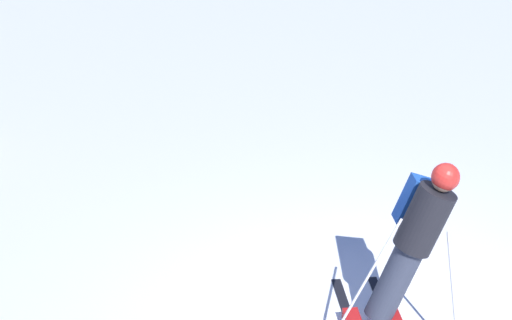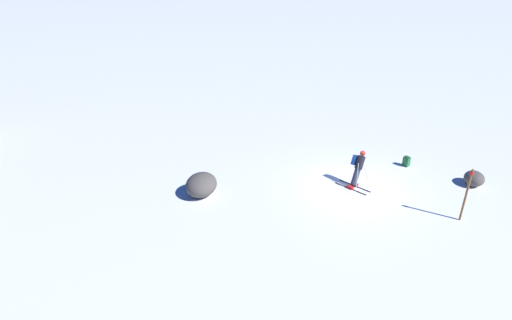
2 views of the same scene
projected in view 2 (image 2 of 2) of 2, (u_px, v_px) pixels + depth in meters
ground_plane at (352, 187)px, 17.72m from camera, size 300.00×300.00×0.00m
skier at (358, 167)px, 17.54m from camera, size 1.51×1.63×1.65m
spare_backpack at (406, 161)px, 19.51m from camera, size 0.35×0.37×0.50m
exposed_boulder_0 at (474, 178)px, 17.78m from camera, size 1.00×0.85×0.65m
exposed_boulder_1 at (201, 185)px, 16.93m from camera, size 1.51×1.28×0.98m
trail_marker at (467, 193)px, 14.92m from camera, size 0.13×0.13×2.20m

